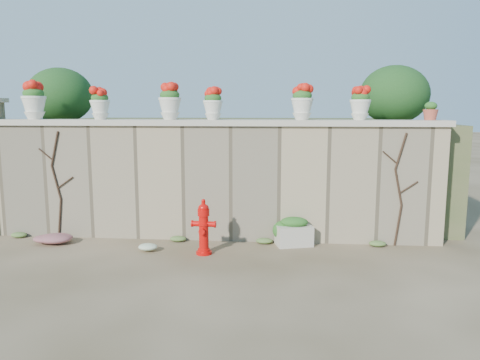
# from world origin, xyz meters

# --- Properties ---
(ground) EXTENTS (80.00, 80.00, 0.00)m
(ground) POSITION_xyz_m (0.00, 0.00, 0.00)
(ground) COLOR #473A23
(ground) RESTS_ON ground
(stone_wall) EXTENTS (8.00, 0.40, 2.00)m
(stone_wall) POSITION_xyz_m (0.00, 1.80, 1.00)
(stone_wall) COLOR gray
(stone_wall) RESTS_ON ground
(wall_cap) EXTENTS (8.10, 0.52, 0.10)m
(wall_cap) POSITION_xyz_m (0.00, 1.80, 2.05)
(wall_cap) COLOR beige
(wall_cap) RESTS_ON stone_wall
(raised_fill) EXTENTS (9.00, 6.00, 2.00)m
(raised_fill) POSITION_xyz_m (0.00, 5.00, 1.00)
(raised_fill) COLOR #384C23
(raised_fill) RESTS_ON ground
(back_shrub_left) EXTENTS (1.30, 1.30, 1.10)m
(back_shrub_left) POSITION_xyz_m (-3.20, 3.00, 2.55)
(back_shrub_left) COLOR #143814
(back_shrub_left) RESTS_ON raised_fill
(back_shrub_right) EXTENTS (1.30, 1.30, 1.10)m
(back_shrub_right) POSITION_xyz_m (3.40, 3.00, 2.55)
(back_shrub_right) COLOR #143814
(back_shrub_right) RESTS_ON raised_fill
(vine_left) EXTENTS (0.60, 0.04, 1.91)m
(vine_left) POSITION_xyz_m (-2.67, 1.58, 0.99)
(vine_left) COLOR black
(vine_left) RESTS_ON ground
(vine_right) EXTENTS (0.60, 0.04, 1.91)m
(vine_right) POSITION_xyz_m (3.23, 1.58, 0.99)
(vine_right) COLOR black
(vine_right) RESTS_ON ground
(fire_hydrant) EXTENTS (0.38, 0.27, 0.88)m
(fire_hydrant) POSITION_xyz_m (0.06, 0.85, 0.45)
(fire_hydrant) COLOR red
(fire_hydrant) RESTS_ON ground
(planter_box) EXTENTS (0.66, 0.49, 0.49)m
(planter_box) POSITION_xyz_m (1.50, 1.45, 0.23)
(planter_box) COLOR beige
(planter_box) RESTS_ON ground
(green_shrub) EXTENTS (0.57, 0.51, 0.54)m
(green_shrub) POSITION_xyz_m (1.30, 1.55, 0.27)
(green_shrub) COLOR #1E5119
(green_shrub) RESTS_ON ground
(magenta_clump) EXTENTS (0.83, 0.55, 0.22)m
(magenta_clump) POSITION_xyz_m (-2.66, 1.20, 0.11)
(magenta_clump) COLOR #BA256B
(magenta_clump) RESTS_ON ground
(white_flowers) EXTENTS (0.49, 0.39, 0.17)m
(white_flowers) POSITION_xyz_m (-0.84, 0.85, 0.09)
(white_flowers) COLOR white
(white_flowers) RESTS_ON ground
(urn_pot_0) EXTENTS (0.42, 0.42, 0.66)m
(urn_pot_0) POSITION_xyz_m (-3.12, 1.80, 2.43)
(urn_pot_0) COLOR silver
(urn_pot_0) RESTS_ON wall_cap
(urn_pot_1) EXTENTS (0.35, 0.35, 0.54)m
(urn_pot_1) POSITION_xyz_m (-1.91, 1.80, 2.37)
(urn_pot_1) COLOR silver
(urn_pot_1) RESTS_ON wall_cap
(urn_pot_2) EXTENTS (0.39, 0.39, 0.61)m
(urn_pot_2) POSITION_xyz_m (-0.66, 1.80, 2.40)
(urn_pot_2) COLOR silver
(urn_pot_2) RESTS_ON wall_cap
(urn_pot_3) EXTENTS (0.34, 0.34, 0.53)m
(urn_pot_3) POSITION_xyz_m (0.09, 1.80, 2.36)
(urn_pot_3) COLOR silver
(urn_pot_3) RESTS_ON wall_cap
(urn_pot_4) EXTENTS (0.38, 0.38, 0.59)m
(urn_pot_4) POSITION_xyz_m (1.61, 1.80, 2.39)
(urn_pot_4) COLOR silver
(urn_pot_4) RESTS_ON wall_cap
(urn_pot_5) EXTENTS (0.35, 0.35, 0.55)m
(urn_pot_5) POSITION_xyz_m (2.57, 1.80, 2.37)
(urn_pot_5) COLOR silver
(urn_pot_5) RESTS_ON wall_cap
(terracotta_pot) EXTENTS (0.25, 0.25, 0.29)m
(terracotta_pot) POSITION_xyz_m (3.72, 1.80, 2.24)
(terracotta_pot) COLOR #AD4935
(terracotta_pot) RESTS_ON wall_cap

